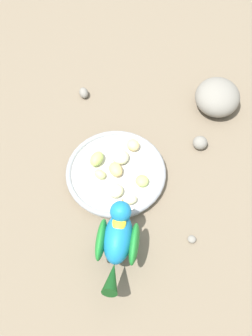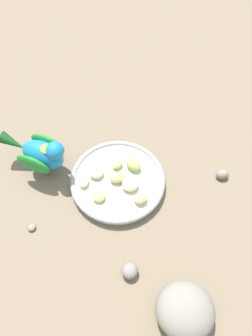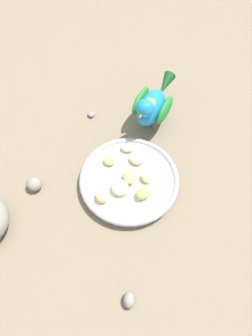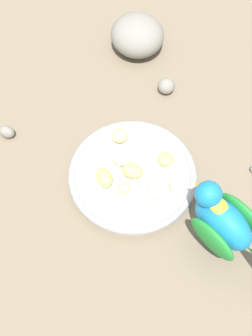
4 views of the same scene
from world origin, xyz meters
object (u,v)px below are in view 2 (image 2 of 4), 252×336
Objects in this scene: apple_piece_2 at (118,179)px; parrot at (41,153)px; apple_piece_1 at (130,184)px; apple_piece_7 at (141,198)px; rock_large at (185,311)px; pebble_2 at (130,271)px; apple_piece_0 at (96,172)px; apple_piece_5 at (117,165)px; apple_piece_3 at (133,164)px; pebble_0 at (222,175)px; feeding_bowl at (118,183)px; pebble_1 at (32,227)px; apple_piece_6 at (84,182)px; apple_piece_4 at (99,197)px.

parrot reaches higher than apple_piece_2.
apple_piece_1 is at bearing -26.66° from apple_piece_2.
rock_large reaches higher than apple_piece_7.
apple_piece_2 is 0.19m from pebble_2.
rock_large is at bearing -65.71° from apple_piece_2.
apple_piece_0 is 0.05m from apple_piece_5.
apple_piece_5 is 0.32m from rock_large.
apple_piece_2 is at bearing -19.47° from apple_piece_0.
apple_piece_2 is 1.07× the size of pebble_2.
apple_piece_3 is 0.23m from pebble_2.
pebble_0 is 0.29m from pebble_2.
parrot is (-0.19, 0.05, 0.04)m from apple_piece_1.
feeding_bowl is 0.07m from apple_piece_7.
apple_piece_5 is at bearing 24.32° from apple_piece_0.
rock_large is at bearing -29.08° from pebble_1.
apple_piece_6 is at bearing -174.87° from pebble_0.
pebble_1 is at bearing -150.08° from feeding_bowl.
apple_piece_0 is at bearing 160.08° from feeding_bowl.
feeding_bowl is 1.29× the size of parrot.
apple_piece_6 is at bearing 126.58° from rock_large.
pebble_0 is (0.20, -0.01, -0.02)m from apple_piece_3.
pebble_2 is at bearing -90.44° from apple_piece_1.
feeding_bowl reaches higher than pebble_0.
apple_piece_3 is at bearing 87.83° from pebble_2.
pebble_2 is (-0.01, -0.22, -0.02)m from apple_piece_3.
apple_piece_5 is at bearing 31.35° from apple_piece_6.
apple_piece_3 is 1.26× the size of apple_piece_6.
parrot is at bearing 168.00° from apple_piece_0.
apple_piece_6 is at bearing 117.81° from pebble_2.
feeding_bowl is 7.37× the size of apple_piece_7.
apple_piece_1 is at bearing -4.00° from apple_piece_6.
parrot is at bearing 151.89° from apple_piece_6.
apple_piece_4 reaches higher than feeding_bowl.
rock_large reaches higher than apple_piece_6.
apple_piece_1 is 1.24× the size of apple_piece_6.
apple_piece_7 is at bearing 13.62° from pebble_1.
apple_piece_3 is 0.10m from apple_piece_4.
pebble_0 is 1.67× the size of pebble_1.
apple_piece_1 reaches higher than pebble_0.
apple_piece_7 reaches higher than apple_piece_5.
apple_piece_1 reaches higher than apple_piece_6.
apple_piece_1 is at bearing 23.28° from apple_piece_4.
pebble_2 is at bearing -24.26° from pebble_1.
apple_piece_6 is at bearing -148.65° from apple_piece_5.
apple_piece_4 is 0.26× the size of rock_large.
apple_piece_6 is 1.02× the size of pebble_0.
apple_piece_4 is (-0.06, -0.03, -0.00)m from apple_piece_1.
apple_piece_5 is (0.04, 0.08, 0.00)m from apple_piece_4.
apple_piece_7 is 0.17× the size of parrot.
apple_piece_5 is (-0.03, 0.00, -0.00)m from apple_piece_3.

